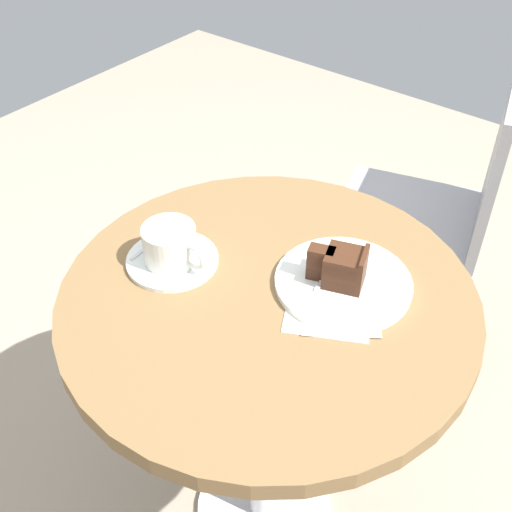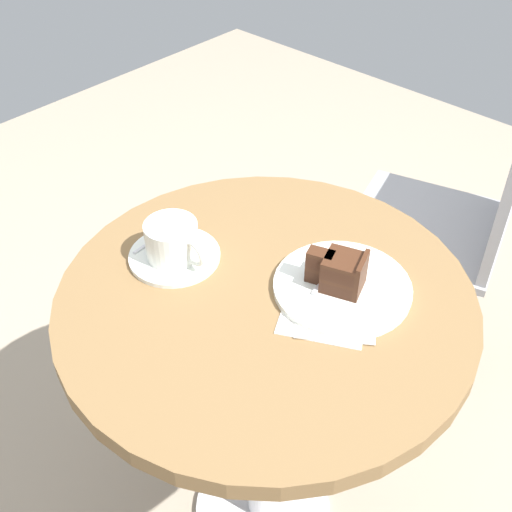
{
  "view_description": "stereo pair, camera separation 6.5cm",
  "coord_description": "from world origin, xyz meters",
  "px_view_note": "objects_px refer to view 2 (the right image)",
  "views": [
    {
      "loc": [
        0.47,
        -0.64,
        1.49
      ],
      "look_at": [
        -0.05,
        0.03,
        0.77
      ],
      "focal_mm": 45.0,
      "sensor_mm": 36.0,
      "label": 1
    },
    {
      "loc": [
        0.52,
        -0.59,
        1.49
      ],
      "look_at": [
        -0.05,
        0.03,
        0.77
      ],
      "focal_mm": 45.0,
      "sensor_mm": 36.0,
      "label": 2
    }
  ],
  "objects_px": {
    "fork": "(334,267)",
    "napkin": "(330,312)",
    "cafe_chair": "(462,216)",
    "cake_plate": "(342,287)",
    "teaspoon": "(162,234)",
    "coffee_cup": "(172,240)",
    "cake_slice": "(340,272)",
    "saucer": "(175,256)"
  },
  "relations": [
    {
      "from": "cake_plate",
      "to": "cafe_chair",
      "type": "height_order",
      "value": "cafe_chair"
    },
    {
      "from": "saucer",
      "to": "cafe_chair",
      "type": "relative_size",
      "value": 0.19
    },
    {
      "from": "napkin",
      "to": "cafe_chair",
      "type": "xyz_separation_m",
      "value": [
        -0.07,
        0.66,
        -0.2
      ]
    },
    {
      "from": "teaspoon",
      "to": "cake_slice",
      "type": "height_order",
      "value": "cake_slice"
    },
    {
      "from": "coffee_cup",
      "to": "cake_slice",
      "type": "distance_m",
      "value": 0.3
    },
    {
      "from": "teaspoon",
      "to": "cake_slice",
      "type": "relative_size",
      "value": 1.04
    },
    {
      "from": "coffee_cup",
      "to": "fork",
      "type": "relative_size",
      "value": 0.98
    },
    {
      "from": "coffee_cup",
      "to": "fork",
      "type": "height_order",
      "value": "coffee_cup"
    },
    {
      "from": "coffee_cup",
      "to": "teaspoon",
      "type": "relative_size",
      "value": 1.16
    },
    {
      "from": "coffee_cup",
      "to": "napkin",
      "type": "relative_size",
      "value": 0.64
    },
    {
      "from": "fork",
      "to": "cafe_chair",
      "type": "height_order",
      "value": "cafe_chair"
    },
    {
      "from": "teaspoon",
      "to": "napkin",
      "type": "relative_size",
      "value": 0.56
    },
    {
      "from": "coffee_cup",
      "to": "cake_plate",
      "type": "xyz_separation_m",
      "value": [
        0.27,
        0.14,
        -0.04
      ]
    },
    {
      "from": "napkin",
      "to": "cafe_chair",
      "type": "relative_size",
      "value": 0.23
    },
    {
      "from": "cafe_chair",
      "to": "teaspoon",
      "type": "bearing_deg",
      "value": -37.12
    },
    {
      "from": "cake_slice",
      "to": "coffee_cup",
      "type": "bearing_deg",
      "value": -153.48
    },
    {
      "from": "fork",
      "to": "napkin",
      "type": "relative_size",
      "value": 0.66
    },
    {
      "from": "napkin",
      "to": "cafe_chair",
      "type": "height_order",
      "value": "cafe_chair"
    },
    {
      "from": "cake_plate",
      "to": "cafe_chair",
      "type": "bearing_deg",
      "value": 95.37
    },
    {
      "from": "fork",
      "to": "cafe_chair",
      "type": "distance_m",
      "value": 0.62
    },
    {
      "from": "coffee_cup",
      "to": "saucer",
      "type": "bearing_deg",
      "value": 132.94
    },
    {
      "from": "fork",
      "to": "teaspoon",
      "type": "bearing_deg",
      "value": 104.14
    },
    {
      "from": "cake_slice",
      "to": "napkin",
      "type": "xyz_separation_m",
      "value": [
        0.02,
        -0.05,
        -0.04
      ]
    },
    {
      "from": "cake_plate",
      "to": "cake_slice",
      "type": "height_order",
      "value": "cake_slice"
    },
    {
      "from": "saucer",
      "to": "coffee_cup",
      "type": "bearing_deg",
      "value": -47.06
    },
    {
      "from": "cake_plate",
      "to": "saucer",
      "type": "bearing_deg",
      "value": -153.38
    },
    {
      "from": "cake_plate",
      "to": "cake_slice",
      "type": "xyz_separation_m",
      "value": [
        -0.0,
        -0.01,
        0.04
      ]
    },
    {
      "from": "teaspoon",
      "to": "cafe_chair",
      "type": "distance_m",
      "value": 0.8
    },
    {
      "from": "teaspoon",
      "to": "cake_plate",
      "type": "relative_size",
      "value": 0.47
    },
    {
      "from": "saucer",
      "to": "cake_slice",
      "type": "xyz_separation_m",
      "value": [
        0.27,
        0.13,
        0.04
      ]
    },
    {
      "from": "teaspoon",
      "to": "fork",
      "type": "relative_size",
      "value": 0.84
    },
    {
      "from": "coffee_cup",
      "to": "fork",
      "type": "bearing_deg",
      "value": 35.16
    },
    {
      "from": "cake_slice",
      "to": "fork",
      "type": "xyz_separation_m",
      "value": [
        -0.03,
        0.03,
        -0.03
      ]
    },
    {
      "from": "cake_plate",
      "to": "fork",
      "type": "distance_m",
      "value": 0.05
    },
    {
      "from": "napkin",
      "to": "cake_slice",
      "type": "bearing_deg",
      "value": 112.31
    },
    {
      "from": "napkin",
      "to": "teaspoon",
      "type": "bearing_deg",
      "value": -170.66
    },
    {
      "from": "saucer",
      "to": "cake_plate",
      "type": "xyz_separation_m",
      "value": [
        0.27,
        0.14,
        0.0
      ]
    },
    {
      "from": "napkin",
      "to": "cake_plate",
      "type": "bearing_deg",
      "value": 107.27
    },
    {
      "from": "teaspoon",
      "to": "napkin",
      "type": "xyz_separation_m",
      "value": [
        0.35,
        0.06,
        -0.01
      ]
    },
    {
      "from": "saucer",
      "to": "teaspoon",
      "type": "bearing_deg",
      "value": 159.32
    },
    {
      "from": "teaspoon",
      "to": "cafe_chair",
      "type": "bearing_deg",
      "value": -24.1
    },
    {
      "from": "coffee_cup",
      "to": "teaspoon",
      "type": "distance_m",
      "value": 0.07
    }
  ]
}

